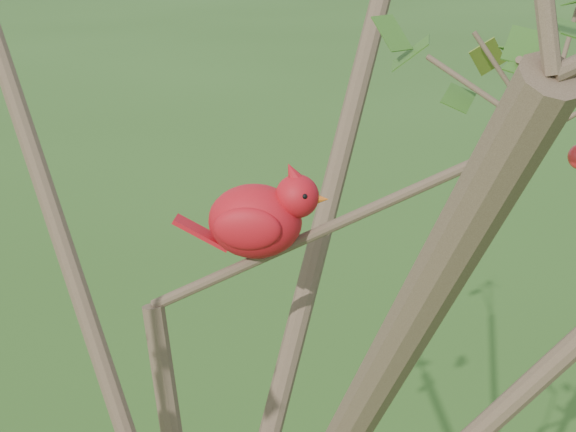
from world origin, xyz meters
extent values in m
ellipsoid|color=red|center=(0.11, 0.09, 2.08)|extent=(0.17, 0.15, 0.11)
sphere|color=red|center=(0.17, 0.07, 2.12)|extent=(0.08, 0.08, 0.07)
cone|color=red|center=(0.16, 0.07, 2.15)|extent=(0.06, 0.05, 0.05)
cone|color=#D85914|center=(0.20, 0.06, 2.12)|extent=(0.03, 0.03, 0.02)
ellipsoid|color=black|center=(0.19, 0.06, 2.12)|extent=(0.03, 0.04, 0.03)
cube|color=red|center=(0.03, 0.11, 2.06)|extent=(0.09, 0.06, 0.05)
ellipsoid|color=red|center=(0.12, 0.13, 2.08)|extent=(0.11, 0.06, 0.07)
ellipsoid|color=red|center=(0.09, 0.05, 2.08)|extent=(0.11, 0.06, 0.07)
camera|label=1|loc=(-0.13, -1.14, 2.53)|focal=55.00mm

